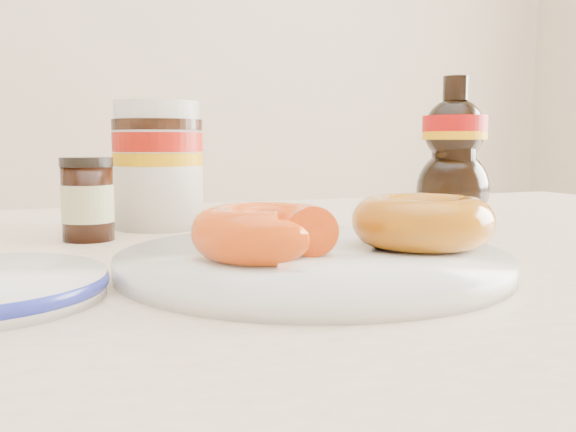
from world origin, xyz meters
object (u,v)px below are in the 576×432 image
object	(u,v)px
nutella_jar	(158,160)
donut_bitten	(265,232)
plate	(313,261)
dark_jar	(88,200)
donut_whole	(422,221)
dining_table	(291,339)
syrup_bottle	(454,151)

from	to	relation	value
nutella_jar	donut_bitten	bearing A→B (deg)	-85.73
plate	nutella_jar	size ratio (longest dim) A/B	2.06
plate	dark_jar	distance (m)	0.26
dark_jar	plate	bearing A→B (deg)	-56.59
plate	donut_whole	bearing A→B (deg)	-3.96
donut_bitten	plate	bearing A→B (deg)	31.01
dining_table	nutella_jar	distance (m)	0.25
donut_whole	nutella_jar	distance (m)	0.33
dining_table	donut_bitten	size ratio (longest dim) A/B	13.71
dining_table	syrup_bottle	size ratio (longest dim) A/B	8.37
donut_bitten	dark_jar	xyz separation A→B (m)	(-0.10, 0.22, 0.01)
donut_whole	dark_jar	distance (m)	0.32
donut_whole	dark_jar	bearing A→B (deg)	136.22
plate	donut_bitten	xyz separation A→B (m)	(-0.04, -0.01, 0.02)
syrup_bottle	dark_jar	bearing A→B (deg)	176.48
dining_table	syrup_bottle	bearing A→B (deg)	20.90
donut_bitten	donut_whole	xyz separation A→B (m)	(0.13, 0.00, 0.00)
donut_whole	dark_jar	xyz separation A→B (m)	(-0.23, 0.22, 0.01)
donut_whole	syrup_bottle	bearing A→B (deg)	49.33
plate	nutella_jar	bearing A→B (deg)	102.36
donut_bitten	syrup_bottle	bearing A→B (deg)	51.51
plate	donut_whole	world-z (taller)	donut_whole
donut_bitten	nutella_jar	size ratio (longest dim) A/B	0.74
dining_table	plate	distance (m)	0.14
nutella_jar	syrup_bottle	distance (m)	0.33
dining_table	syrup_bottle	xyz separation A→B (m)	(0.23, 0.09, 0.17)
dining_table	donut_whole	distance (m)	0.17
nutella_jar	dark_jar	xyz separation A→B (m)	(-0.08, -0.07, -0.04)
plate	nutella_jar	xyz separation A→B (m)	(-0.06, 0.28, 0.07)
nutella_jar	plate	bearing A→B (deg)	-77.64
syrup_bottle	plate	bearing A→B (deg)	-143.56
plate	dark_jar	size ratio (longest dim) A/B	3.57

